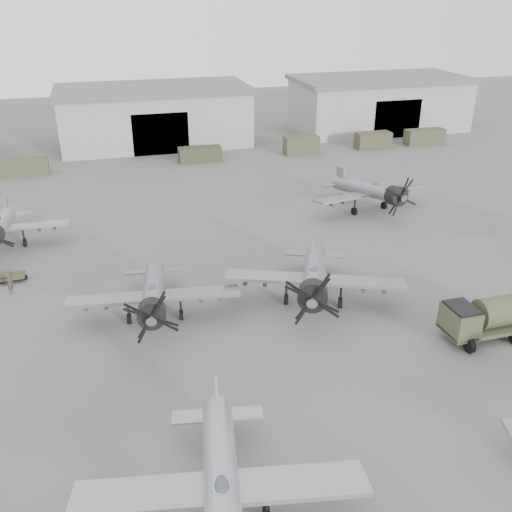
{
  "coord_description": "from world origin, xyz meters",
  "views": [
    {
      "loc": [
        -8.95,
        -27.56,
        22.42
      ],
      "look_at": [
        2.42,
        12.8,
        2.5
      ],
      "focal_mm": 40.0,
      "sensor_mm": 36.0,
      "label": 1
    }
  ],
  "objects_px": {
    "aircraft_mid_2": "(314,277)",
    "aircraft_far_1": "(372,191)",
    "aircraft_mid_1": "(153,295)",
    "aircraft_far_0": "(0,227)",
    "ground_crew": "(10,283)",
    "aircraft_near_1": "(222,489)",
    "fuel_tanker": "(496,314)"
  },
  "relations": [
    {
      "from": "aircraft_far_1",
      "to": "fuel_tanker",
      "type": "bearing_deg",
      "value": -106.57
    },
    {
      "from": "aircraft_near_1",
      "to": "aircraft_mid_1",
      "type": "height_order",
      "value": "aircraft_near_1"
    },
    {
      "from": "aircraft_mid_1",
      "to": "aircraft_mid_2",
      "type": "distance_m",
      "value": 12.02
    },
    {
      "from": "aircraft_far_1",
      "to": "aircraft_near_1",
      "type": "bearing_deg",
      "value": -135.62
    },
    {
      "from": "aircraft_far_0",
      "to": "aircraft_near_1",
      "type": "bearing_deg",
      "value": -69.32
    },
    {
      "from": "aircraft_mid_2",
      "to": "ground_crew",
      "type": "height_order",
      "value": "aircraft_mid_2"
    },
    {
      "from": "aircraft_mid_1",
      "to": "aircraft_mid_2",
      "type": "height_order",
      "value": "aircraft_mid_2"
    },
    {
      "from": "aircraft_near_1",
      "to": "aircraft_far_1",
      "type": "bearing_deg",
      "value": 65.23
    },
    {
      "from": "aircraft_near_1",
      "to": "aircraft_far_0",
      "type": "xyz_separation_m",
      "value": [
        -13.11,
        35.49,
        -0.17
      ]
    },
    {
      "from": "aircraft_far_1",
      "to": "fuel_tanker",
      "type": "xyz_separation_m",
      "value": [
        -2.52,
        -24.64,
        -0.68
      ]
    },
    {
      "from": "aircraft_near_1",
      "to": "ground_crew",
      "type": "distance_m",
      "value": 28.63
    },
    {
      "from": "aircraft_mid_1",
      "to": "ground_crew",
      "type": "bearing_deg",
      "value": 152.07
    },
    {
      "from": "aircraft_far_1",
      "to": "fuel_tanker",
      "type": "distance_m",
      "value": 24.77
    },
    {
      "from": "fuel_tanker",
      "to": "ground_crew",
      "type": "height_order",
      "value": "fuel_tanker"
    },
    {
      "from": "aircraft_far_1",
      "to": "ground_crew",
      "type": "height_order",
      "value": "aircraft_far_1"
    },
    {
      "from": "aircraft_far_0",
      "to": "aircraft_far_1",
      "type": "bearing_deg",
      "value": -0.4
    },
    {
      "from": "aircraft_mid_2",
      "to": "aircraft_far_0",
      "type": "xyz_separation_m",
      "value": [
        -24.21,
        17.87,
        -0.25
      ]
    },
    {
      "from": "aircraft_far_0",
      "to": "aircraft_far_1",
      "type": "height_order",
      "value": "aircraft_far_1"
    },
    {
      "from": "aircraft_near_1",
      "to": "aircraft_mid_1",
      "type": "xyz_separation_m",
      "value": [
        -0.88,
        18.64,
        -0.14
      ]
    },
    {
      "from": "aircraft_mid_2",
      "to": "ground_crew",
      "type": "distance_m",
      "value": 24.24
    },
    {
      "from": "aircraft_mid_1",
      "to": "fuel_tanker",
      "type": "height_order",
      "value": "aircraft_mid_1"
    },
    {
      "from": "aircraft_mid_2",
      "to": "aircraft_far_1",
      "type": "xyz_separation_m",
      "value": [
        13.3,
        17.35,
        -0.09
      ]
    },
    {
      "from": "aircraft_far_0",
      "to": "fuel_tanker",
      "type": "height_order",
      "value": "aircraft_far_0"
    },
    {
      "from": "aircraft_mid_1",
      "to": "aircraft_far_0",
      "type": "height_order",
      "value": "aircraft_mid_1"
    },
    {
      "from": "aircraft_near_1",
      "to": "fuel_tanker",
      "type": "relative_size",
      "value": 1.7
    },
    {
      "from": "aircraft_far_0",
      "to": "ground_crew",
      "type": "height_order",
      "value": "aircraft_far_0"
    },
    {
      "from": "aircraft_far_0",
      "to": "aircraft_mid_2",
      "type": "bearing_deg",
      "value": -36.04
    },
    {
      "from": "aircraft_far_1",
      "to": "aircraft_mid_2",
      "type": "bearing_deg",
      "value": -138.18
    },
    {
      "from": "aircraft_mid_1",
      "to": "ground_crew",
      "type": "xyz_separation_m",
      "value": [
        -10.65,
        7.52,
        -1.41
      ]
    },
    {
      "from": "aircraft_near_1",
      "to": "aircraft_mid_2",
      "type": "xyz_separation_m",
      "value": [
        11.09,
        17.61,
        0.08
      ]
    },
    {
      "from": "ground_crew",
      "to": "aircraft_mid_2",
      "type": "bearing_deg",
      "value": -95.84
    },
    {
      "from": "ground_crew",
      "to": "fuel_tanker",
      "type": "bearing_deg",
      "value": -100.52
    }
  ]
}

